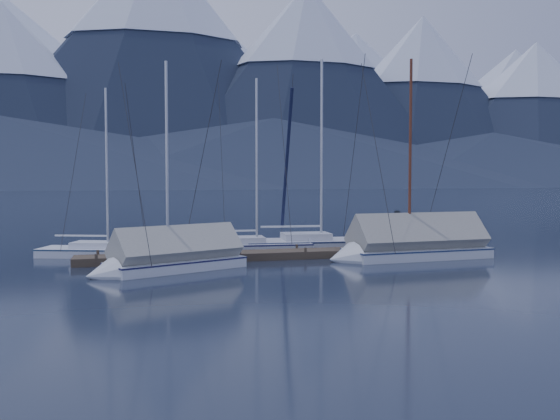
% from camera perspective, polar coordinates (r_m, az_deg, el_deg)
% --- Properties ---
extents(ground, '(1000.00, 1000.00, 0.00)m').
position_cam_1_polar(ground, '(25.21, 1.14, -5.23)').
color(ground, black).
rests_on(ground, ground).
extents(mountain_range, '(877.00, 584.00, 150.50)m').
position_cam_1_polar(mountain_range, '(398.44, -13.05, 10.86)').
color(mountain_range, '#475675').
rests_on(mountain_range, ground).
extents(dock, '(18.00, 1.50, 0.54)m').
position_cam_1_polar(dock, '(27.11, 0.00, -4.42)').
color(dock, '#382D23').
rests_on(dock, ground).
extents(mooring_posts, '(15.12, 1.52, 0.35)m').
position_cam_1_polar(mooring_posts, '(26.96, -1.03, -3.94)').
color(mooring_posts, '#382D23').
rests_on(mooring_posts, ground).
extents(sailboat_open_left, '(6.72, 3.80, 8.57)m').
position_cam_1_polar(sailboat_open_left, '(28.62, -15.36, -4.05)').
color(sailboat_open_left, white).
rests_on(sailboat_open_left, ground).
extents(sailboat_open_mid, '(7.22, 3.05, 9.39)m').
position_cam_1_polar(sailboat_open_mid, '(29.53, -1.29, -3.70)').
color(sailboat_open_mid, silver).
rests_on(sailboat_open_mid, ground).
extents(sailboat_open_right, '(8.17, 3.45, 10.63)m').
position_cam_1_polar(sailboat_open_right, '(30.69, 5.00, -3.41)').
color(sailboat_open_right, silver).
rests_on(sailboat_open_right, ground).
extents(sailboat_covered_near, '(7.82, 3.31, 9.96)m').
position_cam_1_polar(sailboat_covered_near, '(27.44, 12.03, -3.58)').
color(sailboat_covered_near, silver).
rests_on(sailboat_covered_near, ground).
extents(sailboat_covered_far, '(6.61, 4.34, 8.97)m').
position_cam_1_polar(sailboat_covered_far, '(23.62, -11.01, -4.77)').
color(sailboat_covered_far, silver).
rests_on(sailboat_covered_far, ground).
extents(person, '(0.53, 0.71, 1.76)m').
position_cam_1_polar(person, '(29.16, 11.26, -1.75)').
color(person, black).
rests_on(person, dock).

